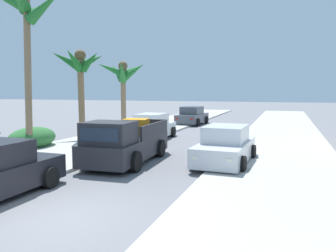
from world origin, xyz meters
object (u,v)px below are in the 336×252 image
object	(u,v)px
car_left_near	(152,127)
palm_tree_left_fore	(80,67)
palm_tree_right_fore	(123,75)
pickup_truck	(125,143)
car_right_near	(192,116)
car_right_mid	(225,146)
palm_tree_left_mid	(27,16)
hedge_bush	(32,138)

from	to	relation	value
car_left_near	palm_tree_left_fore	world-z (taller)	palm_tree_left_fore
palm_tree_left_fore	palm_tree_right_fore	distance (m)	5.06
pickup_truck	car_right_near	bearing A→B (deg)	95.29
car_right_near	palm_tree_left_fore	xyz separation A→B (m)	(-4.18, -10.38, 3.61)
car_right_mid	palm_tree_left_mid	world-z (taller)	palm_tree_left_mid
palm_tree_left_mid	hedge_bush	size ratio (longest dim) A/B	2.73
car_right_mid	hedge_bush	world-z (taller)	car_right_mid
palm_tree_left_mid	palm_tree_right_fore	bearing A→B (deg)	89.80
pickup_truck	palm_tree_left_mid	world-z (taller)	palm_tree_left_mid
car_right_near	car_right_mid	size ratio (longest dim) A/B	1.00
car_left_near	pickup_truck	bearing A→B (deg)	-77.42
pickup_truck	hedge_bush	world-z (taller)	pickup_truck
hedge_bush	car_left_near	bearing A→B (deg)	49.73
palm_tree_left_fore	hedge_bush	bearing A→B (deg)	-92.84
hedge_bush	palm_tree_right_fore	bearing A→B (deg)	86.54
palm_tree_left_fore	hedge_bush	xyz separation A→B (m)	(-0.20, -4.08, -3.77)
car_right_mid	palm_tree_right_fore	distance (m)	13.62
palm_tree_left_fore	palm_tree_left_mid	size ratio (longest dim) A/B	0.70
palm_tree_left_fore	car_right_near	bearing A→B (deg)	68.07
palm_tree_right_fore	palm_tree_left_mid	distance (m)	9.97
car_right_near	pickup_truck	bearing A→B (deg)	-84.71
car_right_near	hedge_bush	world-z (taller)	car_right_near
car_right_near	car_right_mid	distance (m)	15.77
palm_tree_left_mid	hedge_bush	xyz separation A→B (m)	(-0.52, 0.58, -5.79)
car_left_near	car_right_mid	size ratio (longest dim) A/B	0.99
pickup_truck	car_right_near	distance (m)	15.95
pickup_truck	car_right_near	size ratio (longest dim) A/B	1.22
car_left_near	car_right_mid	world-z (taller)	same
car_right_mid	palm_tree_right_fore	size ratio (longest dim) A/B	0.85
palm_tree_right_fore	car_right_near	bearing A→B (deg)	54.34
pickup_truck	car_left_near	xyz separation A→B (m)	(-1.47, 6.59, -0.09)
palm_tree_left_mid	palm_tree_left_fore	bearing A→B (deg)	93.87
car_right_mid	palm_tree_left_fore	distance (m)	11.12
car_left_near	palm_tree_left_fore	distance (m)	5.63
pickup_truck	car_right_mid	distance (m)	4.02
car_right_mid	palm_tree_left_fore	world-z (taller)	palm_tree_left_fore
car_right_near	palm_tree_left_fore	distance (m)	11.76
palm_tree_right_fore	palm_tree_left_mid	bearing A→B (deg)	-90.20
car_left_near	palm_tree_right_fore	world-z (taller)	palm_tree_right_fore
car_left_near	palm_tree_right_fore	bearing A→B (deg)	134.14
car_right_mid	palm_tree_left_fore	size ratio (longest dim) A/B	0.80
palm_tree_left_mid	hedge_bush	bearing A→B (deg)	131.82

